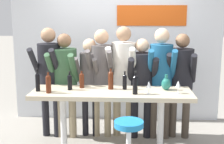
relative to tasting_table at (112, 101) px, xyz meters
The scene contains 21 objects.
back_wall 1.67m from the tasting_table, 89.81° to the left, with size 3.82×0.12×2.85m.
tasting_table is the anchor object (origin of this frame).
bar_stool 0.79m from the tasting_table, 70.94° to the right, with size 0.37×0.37×0.76m.
person_far_left 1.22m from the tasting_table, 149.62° to the left, with size 0.47×0.59×1.77m.
person_left 0.99m from the tasting_table, 143.01° to the left, with size 0.47×0.57×1.68m.
person_center_left 0.78m from the tasting_table, 120.71° to the left, with size 0.41×0.52×1.60m.
person_center 0.72m from the tasting_table, 107.03° to the left, with size 0.43×0.55×1.75m.
person_center_right 0.75m from the tasting_table, 77.32° to the left, with size 0.50×0.61×1.79m.
person_right 0.78m from the tasting_table, 54.62° to the left, with size 0.47×0.55×1.61m.
person_far_right 1.00m from the tasting_table, 39.66° to the left, with size 0.43×0.55×1.77m.
person_rightmost 1.27m from the tasting_table, 32.02° to the left, with size 0.50×0.59×1.68m.
wine_bottle_0 0.31m from the tasting_table, 99.10° to the left, with size 0.07×0.07×0.32m.
wine_bottle_1 0.54m from the tasting_table, 159.73° to the left, with size 0.07×0.07×0.26m.
wine_bottle_2 0.90m from the tasting_table, behind, with size 0.07×0.07×0.30m.
wine_bottle_3 0.65m from the tasting_table, behind, with size 0.06×0.06×0.26m.
wine_bottle_4 1.06m from the tasting_table, behind, with size 0.06×0.06×0.32m.
wine_bottle_5 0.34m from the tasting_table, 33.11° to the left, with size 0.06×0.06×0.26m.
wine_bottle_6 0.45m from the tasting_table, 23.56° to the right, with size 0.07×0.07×0.31m.
wine_glass_0 0.94m from the tasting_table, ahead, with size 0.07×0.07×0.18m.
wine_glass_1 0.58m from the tasting_table, 14.90° to the right, with size 0.07×0.07×0.18m.
decorative_vase 0.80m from the tasting_table, ahead, with size 0.13×0.13×0.22m.
Camera 1 is at (0.23, -4.17, 2.04)m, focal length 50.00 mm.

